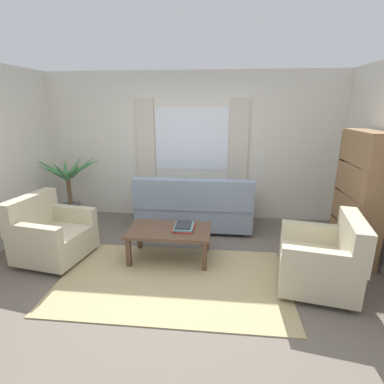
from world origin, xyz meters
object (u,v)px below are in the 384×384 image
Objects in this scene: armchair_left at (50,234)px; bookshelf at (356,202)px; coffee_table at (169,233)px; potted_plant at (70,188)px; armchair_right at (323,260)px; couch at (194,208)px; book_stack_on_table at (184,227)px.

armchair_left is 4.13m from bookshelf.
armchair_left is at bearing -174.73° from coffee_table.
coffee_table is at bearing -31.33° from potted_plant.
potted_plant reaches higher than armchair_left.
armchair_right is 1.14m from bookshelf.
bookshelf is (2.24, -0.73, 0.41)m from couch.
book_stack_on_table is 0.29× the size of potted_plant.
book_stack_on_table is (0.19, 0.03, 0.09)m from coffee_table.
book_stack_on_table is 2.33m from bookshelf.
couch is at bearing -46.78° from armchair_left.
armchair_left is 1.81m from book_stack_on_table.
couch is 1.95× the size of armchair_right.
book_stack_on_table is at bearing 9.87° from coffee_table.
coffee_table is 3.16× the size of book_stack_on_table.
coffee_table is (1.60, 0.15, 0.03)m from armchair_left.
coffee_table is 0.21m from book_stack_on_table.
armchair_left is at bearing -174.24° from book_stack_on_table.
bookshelf is (0.63, 0.84, 0.43)m from armchair_right.
couch reaches higher than coffee_table.
bookshelf reaches higher than potted_plant.
couch is 2.25m from armchair_right.
potted_plant is at bearing 25.77° from armchair_left.
armchair_right is at bearing -17.66° from book_stack_on_table.
armchair_right is 0.89× the size of coffee_table.
coffee_table is 2.36m from potted_plant.
armchair_right is 1.73m from book_stack_on_table.
armchair_left and armchair_right have the same top height.
bookshelf reaches higher than couch.
couch is 2.39m from bookshelf.
armchair_right is 0.57× the size of bookshelf.
armchair_left is 0.79× the size of potted_plant.
potted_plant reaches higher than armchair_right.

